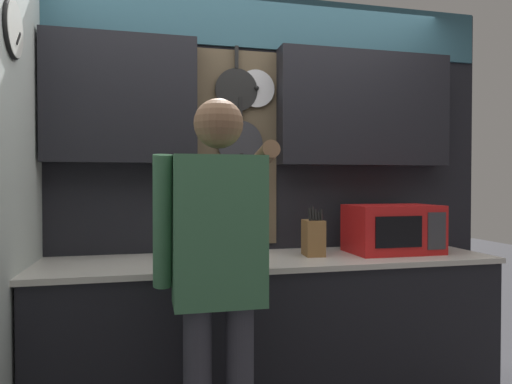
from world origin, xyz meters
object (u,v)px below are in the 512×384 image
utensil_crock (219,246)px  person (218,262)px  microwave (393,229)px  knife_block (313,237)px

utensil_crock → person: bearing=-98.8°
microwave → person: (-1.17, -0.62, -0.05)m
utensil_crock → person: size_ratio=0.20×
knife_block → utensil_crock: (-0.56, 0.00, -0.04)m
knife_block → person: bearing=-136.8°
knife_block → utensil_crock: bearing=179.8°
person → knife_block: bearing=43.2°
microwave → knife_block: same height
microwave → utensil_crock: bearing=179.8°
microwave → knife_block: bearing=179.9°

